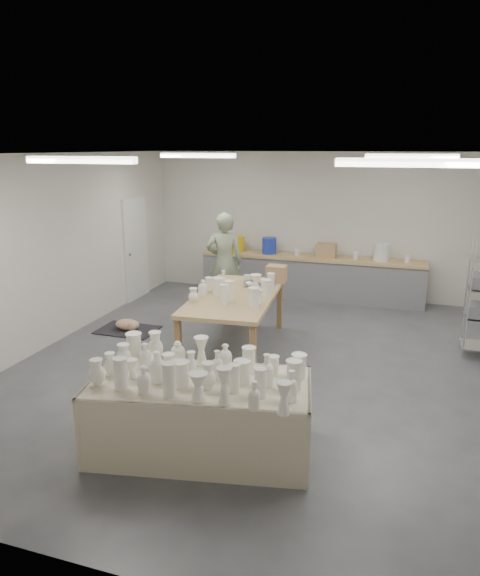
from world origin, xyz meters
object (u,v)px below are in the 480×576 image
(drying_table, at_px, (200,412))
(potter, at_px, (224,263))
(work_table, at_px, (239,294))
(red_stool, at_px, (229,292))

(drying_table, relative_size, potter, 1.25)
(drying_table, distance_m, work_table, 2.92)
(potter, bearing_deg, drying_table, 89.95)
(potter, distance_m, red_stool, 0.72)
(drying_table, xyz_separation_m, red_stool, (-1.35, 4.87, -0.15))
(drying_table, distance_m, potter, 4.82)
(drying_table, bearing_deg, potter, 95.77)
(drying_table, relative_size, red_stool, 5.52)
(work_table, relative_size, potter, 1.29)
(potter, height_order, red_stool, potter)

